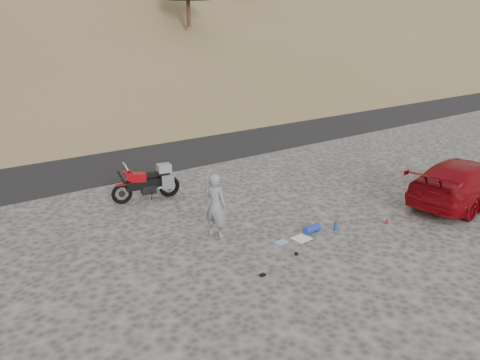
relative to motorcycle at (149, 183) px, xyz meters
The scene contains 12 objects.
ground 3.49m from the motorcycle, 82.69° to the right, with size 140.00×140.00×0.00m, color #3C3937.
road 5.62m from the motorcycle, 85.50° to the left, with size 120.00×7.00×0.05m, color black.
motorcycle is the anchor object (origin of this frame).
man 3.47m from the motorcycle, 87.10° to the right, with size 0.61×0.40×1.67m, color gray.
red_car 9.63m from the motorcycle, 37.84° to the right, with size 1.85×4.55×1.32m, color maroon.
gear_white_cloth 5.22m from the motorcycle, 69.53° to the right, with size 0.44×0.39×0.01m, color white.
gear_blue_mat 5.29m from the motorcycle, 64.18° to the right, with size 0.20×0.20×0.51m, color #193799.
gear_bottle 5.81m from the motorcycle, 60.09° to the right, with size 0.09×0.09×0.25m, color #193799.
gear_funnel 7.08m from the motorcycle, 51.96° to the right, with size 0.12×0.12×0.16m, color #A90B0F.
gear_glove_a 5.73m from the motorcycle, 91.45° to the right, with size 0.13×0.09×0.04m, color black.
gear_glove_b 5.56m from the motorcycle, 78.35° to the right, with size 0.11×0.08×0.04m, color black.
gear_blue_cloth 4.91m from the motorcycle, 75.02° to the right, with size 0.29×0.21×0.01m, color #7BA6BE.
Camera 1 is at (-6.29, -9.17, 5.14)m, focal length 35.00 mm.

